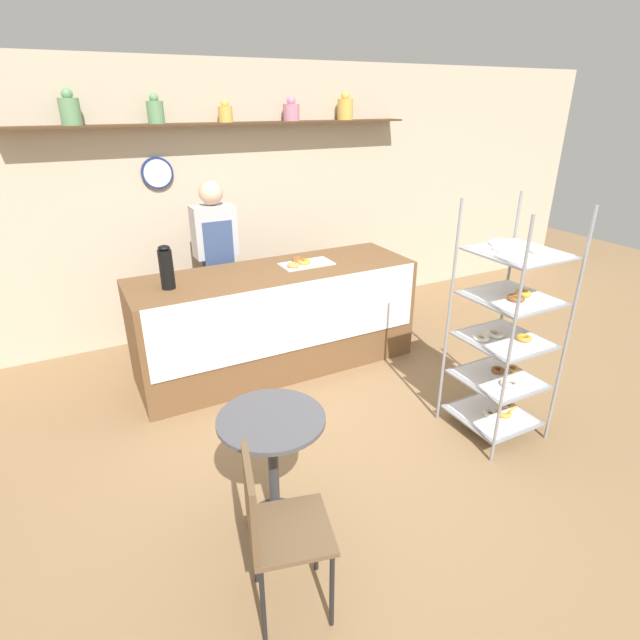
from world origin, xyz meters
name	(u,v)px	position (x,y,z in m)	size (l,w,h in m)	color
ground_plane	(349,441)	(0.00, 0.00, 0.00)	(14.00, 14.00, 0.00)	olive
back_wall	(229,200)	(0.00, 2.50, 1.37)	(10.00, 0.30, 2.70)	beige
display_counter	(277,319)	(0.00, 1.32, 0.48)	(2.54, 0.81, 0.95)	brown
pastry_rack	(505,338)	(1.05, -0.37, 0.78)	(0.57, 0.60, 1.74)	gray
person_worker	(217,260)	(-0.33, 1.98, 0.92)	(0.40, 0.23, 1.67)	#282833
cafe_table	(272,446)	(-0.78, -0.45, 0.55)	(0.60, 0.60, 0.75)	#262628
cafe_chair	(272,522)	(-1.00, -0.96, 0.56)	(0.46, 0.46, 0.90)	black
coffee_carafe	(166,268)	(-0.93, 1.30, 1.12)	(0.11, 0.11, 0.35)	black
donut_tray_counter	(303,263)	(0.29, 1.35, 0.97)	(0.48, 0.26, 0.05)	silver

